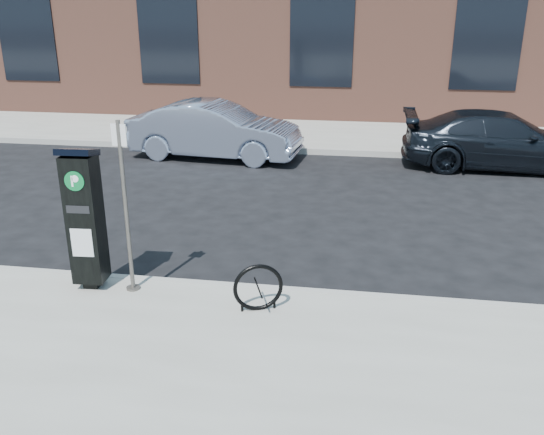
% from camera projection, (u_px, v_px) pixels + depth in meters
% --- Properties ---
extents(ground, '(120.00, 120.00, 0.00)m').
position_uv_depth(ground, '(249.00, 295.00, 7.89)').
color(ground, black).
rests_on(ground, ground).
extents(sidewalk_far, '(60.00, 12.00, 0.15)m').
position_uv_depth(sidewalk_far, '(324.00, 112.00, 20.82)').
color(sidewalk_far, gray).
rests_on(sidewalk_far, ground).
extents(curb_near, '(60.00, 0.12, 0.16)m').
position_uv_depth(curb_near, '(249.00, 291.00, 7.84)').
color(curb_near, '#9E9B93').
rests_on(curb_near, ground).
extents(curb_far, '(60.00, 0.12, 0.16)m').
position_uv_depth(curb_far, '(307.00, 151.00, 15.29)').
color(curb_far, '#9E9B93').
rests_on(curb_far, ground).
extents(parking_kiosk, '(0.47, 0.42, 1.94)m').
position_uv_depth(parking_kiosk, '(85.00, 217.00, 7.47)').
color(parking_kiosk, black).
rests_on(parking_kiosk, sidewalk_near).
extents(sign_pole, '(0.20, 0.18, 2.28)m').
position_uv_depth(sign_pole, '(126.00, 210.00, 7.34)').
color(sign_pole, '#514D47').
rests_on(sign_pole, sidewalk_near).
extents(bike_rack, '(0.61, 0.26, 0.63)m').
position_uv_depth(bike_rack, '(258.00, 288.00, 7.10)').
color(bike_rack, black).
rests_on(bike_rack, sidewalk_near).
extents(car_silver, '(4.49, 1.95, 1.44)m').
position_uv_depth(car_silver, '(215.00, 130.00, 14.70)').
color(car_silver, '#8B96B1').
rests_on(car_silver, ground).
extents(car_dark, '(4.68, 1.96, 1.35)m').
position_uv_depth(car_dark, '(501.00, 140.00, 13.79)').
color(car_dark, black).
rests_on(car_dark, ground).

